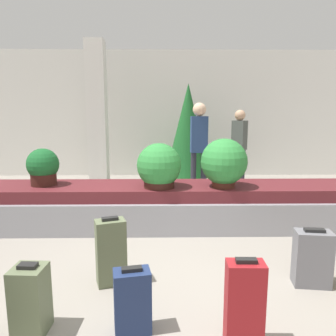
% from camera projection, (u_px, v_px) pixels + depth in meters
% --- Properties ---
extents(ground_plane, '(18.00, 18.00, 0.00)m').
position_uv_depth(ground_plane, '(170.00, 280.00, 3.30)').
color(ground_plane, gray).
extents(back_wall, '(18.00, 0.06, 3.20)m').
position_uv_depth(back_wall, '(166.00, 114.00, 8.46)').
color(back_wall, silver).
rests_on(back_wall, ground_plane).
extents(carousel, '(7.48, 1.00, 0.62)m').
position_uv_depth(carousel, '(168.00, 206.00, 4.86)').
color(carousel, gray).
rests_on(carousel, ground_plane).
extents(pillar, '(0.40, 0.40, 3.20)m').
position_uv_depth(pillar, '(97.00, 115.00, 7.28)').
color(pillar, silver).
rests_on(pillar, ground_plane).
extents(suitcase_1, '(0.37, 0.24, 0.58)m').
position_uv_depth(suitcase_1, '(312.00, 258.00, 3.17)').
color(suitcase_1, slate).
rests_on(suitcase_1, ground_plane).
extents(suitcase_2, '(0.27, 0.17, 0.68)m').
position_uv_depth(suitcase_2, '(244.00, 305.00, 2.32)').
color(suitcase_2, maroon).
rests_on(suitcase_2, ground_plane).
extents(suitcase_3, '(0.26, 0.25, 0.56)m').
position_uv_depth(suitcase_3, '(30.00, 300.00, 2.49)').
color(suitcase_3, '#5B6647').
rests_on(suitcase_3, ground_plane).
extents(suitcase_4, '(0.33, 0.26, 0.68)m').
position_uv_depth(suitcase_4, '(111.00, 252.00, 3.20)').
color(suitcase_4, '#5B6647').
rests_on(suitcase_4, ground_plane).
extents(suitcase_6, '(0.31, 0.23, 0.53)m').
position_uv_depth(suitcase_6, '(132.00, 301.00, 2.50)').
color(suitcase_6, navy).
rests_on(suitcase_6, ground_plane).
extents(potted_plant_0, '(0.66, 0.66, 0.69)m').
position_uv_depth(potted_plant_0, '(224.00, 163.00, 4.61)').
color(potted_plant_0, '#4C2319').
rests_on(potted_plant_0, carousel).
extents(potted_plant_1, '(0.46, 0.46, 0.54)m').
position_uv_depth(potted_plant_1, '(43.00, 167.00, 4.74)').
color(potted_plant_1, '#381914').
rests_on(potted_plant_1, carousel).
extents(potted_plant_2, '(0.62, 0.62, 0.63)m').
position_uv_depth(potted_plant_2, '(159.00, 167.00, 4.59)').
color(potted_plant_2, '#381914').
rests_on(potted_plant_2, carousel).
extents(traveler_0, '(0.33, 0.26, 1.84)m').
position_uv_depth(traveler_0, '(199.00, 140.00, 6.36)').
color(traveler_0, '#282833').
rests_on(traveler_0, ground_plane).
extents(traveler_1, '(0.34, 0.36, 1.71)m').
position_uv_depth(traveler_1, '(239.00, 140.00, 7.44)').
color(traveler_1, '#282833').
rests_on(traveler_1, ground_plane).
extents(decorated_tree, '(1.05, 1.05, 2.30)m').
position_uv_depth(decorated_tree, '(188.00, 131.00, 7.52)').
color(decorated_tree, '#4C331E').
rests_on(decorated_tree, ground_plane).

